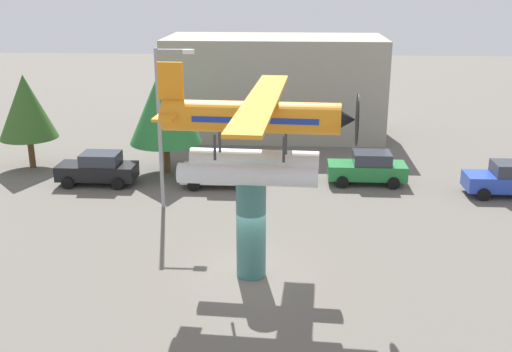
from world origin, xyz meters
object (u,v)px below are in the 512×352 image
Objects in this scene: storefront_building at (275,86)px; tree_east at (164,103)px; car_mid_white at (222,170)px; streetlight_primary at (163,118)px; floatplane_monument at (255,131)px; car_far_green at (368,168)px; car_distant_blue at (508,179)px; display_pedestal at (251,226)px; car_near_black at (98,168)px; tree_west at (26,107)px.

storefront_building is 11.32m from tree_east.
car_mid_white is 0.55× the size of streetlight_primary.
floatplane_monument is 2.49× the size of car_far_green.
car_distant_blue is at bearing 9.14° from streetlight_primary.
display_pedestal is 10.48m from car_mid_white.
display_pedestal is 0.62× the size of tree_east.
streetlight_primary is at bearing 127.61° from floatplane_monument.
car_far_green is (14.59, 1.02, 0.00)m from car_near_black.
tree_west is (-11.62, 2.76, 2.75)m from car_mid_white.
streetlight_primary is 5.60m from tree_east.
tree_east is (-18.22, 2.72, 3.19)m from car_distant_blue.
car_near_black is 14.62m from car_far_green.
tree_east is at bearing -121.11° from storefront_building.
tree_west is (-14.04, -9.05, 0.19)m from storefront_building.
floatplane_monument reaches higher than tree_east.
tree_east is at bearing 114.70° from display_pedestal.
tree_west reaches higher than display_pedestal.
floatplane_monument is 22.11m from storefront_building.
display_pedestal is 8.61m from streetlight_primary.
car_mid_white is 7.91m from car_far_green.
tree_west is at bearing 136.99° from display_pedestal.
floatplane_monument is 14.42m from car_near_black.
car_far_green is at bearing -6.03° from tree_east.
tree_east is at bearing -146.39° from car_near_black.
streetlight_primary is at bearing 9.14° from car_distant_blue.
car_mid_white is (6.74, 0.06, 0.00)m from car_near_black.
car_near_black is (-8.99, 10.12, -1.08)m from display_pedestal.
tree_east is (-5.84, -9.67, 0.63)m from storefront_building.
floatplane_monument is 1.36× the size of streetlight_primary.
floatplane_monument is at bearing 103.17° from car_mid_white.
floatplane_monument is 13.72m from tree_east.
display_pedestal is 13.73m from tree_east.
tree_west reaches higher than car_mid_white.
floatplane_monument reaches higher than streetlight_primary.
tree_west is at bearing -5.30° from car_far_green.
car_near_black is 0.76× the size of tree_west.
car_near_black and car_distant_blue have the same top height.
floatplane_monument is at bearing -64.82° from tree_east.
storefront_building is at bearing 72.61° from streetlight_primary.
floatplane_monument is 2.49× the size of car_mid_white.
car_distant_blue is (21.54, -0.52, 0.00)m from car_near_black.
streetlight_primary is 11.15m from tree_west.
car_near_black is 1.00× the size of car_distant_blue.
car_near_black is at bearing 135.14° from floatplane_monument.
streetlight_primary is (-10.17, -4.29, 3.59)m from car_far_green.
car_far_green is 11.77m from tree_east.
storefront_building is at bearing 58.89° from tree_east.
car_distant_blue is 0.66× the size of tree_east.
display_pedestal reaches higher than car_distant_blue.
display_pedestal is at bearing 37.43° from car_distant_blue.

